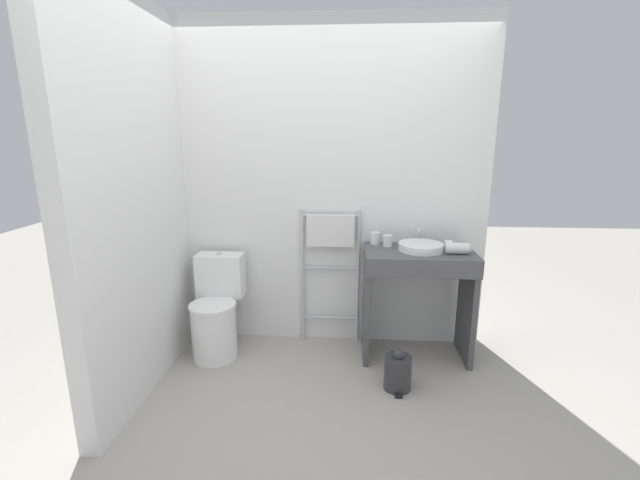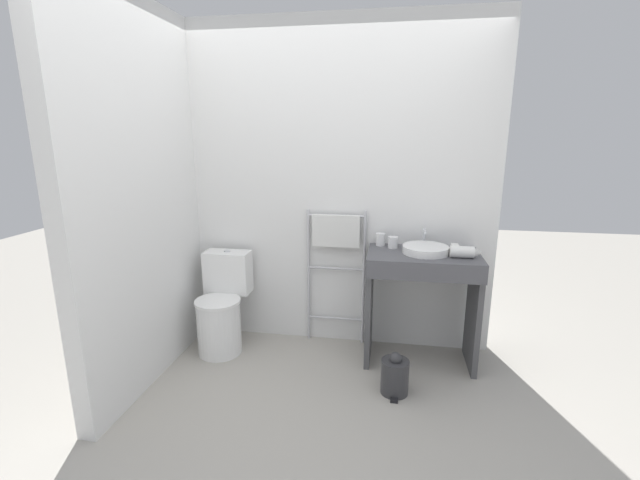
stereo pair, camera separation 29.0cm
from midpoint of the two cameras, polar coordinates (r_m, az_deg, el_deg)
ground_plane at (r=2.80m, az=1.08°, el=-24.07°), size 12.00×12.00×0.00m
wall_back at (r=3.48m, az=4.27°, el=6.90°), size 2.56×0.12×2.60m
wall_side at (r=3.21m, az=-19.31°, el=5.55°), size 0.12×1.80×2.60m
toilet at (r=3.57m, az=-10.67°, el=-9.04°), size 0.38×0.52×0.79m
towel_radiator at (r=3.46m, az=4.51°, el=-0.88°), size 0.48×0.06×1.13m
vanity_counter at (r=3.35m, az=15.84°, el=-6.70°), size 0.82×0.50×0.87m
sink_basin at (r=3.27m, az=16.37°, el=-1.23°), size 0.34×0.34×0.06m
faucet at (r=3.43m, az=16.11°, el=0.55°), size 0.02×0.10×0.14m
cup_near_wall at (r=3.41m, az=10.49°, el=0.05°), size 0.07×0.07×0.10m
cup_near_edge at (r=3.35m, az=12.14°, el=-0.34°), size 0.07×0.07×0.09m
hair_dryer at (r=3.25m, az=21.05°, el=-1.48°), size 0.22×0.18×0.08m
trash_bin at (r=3.11m, az=12.71°, el=-17.29°), size 0.19×0.22×0.30m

